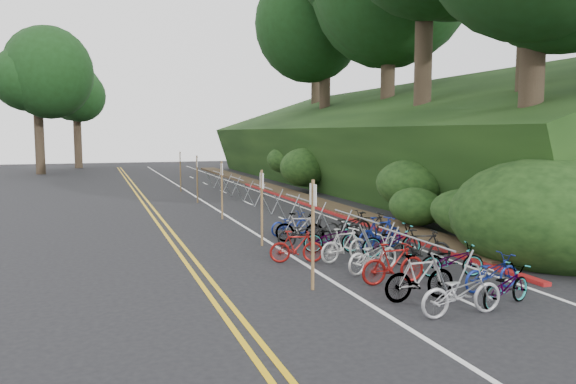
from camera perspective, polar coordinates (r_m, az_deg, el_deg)
name	(u,v)px	position (r m, az deg, el deg)	size (l,w,h in m)	color
ground	(297,287)	(13.72, 0.93, -9.60)	(120.00, 120.00, 0.00)	black
road_markings	(228,222)	(23.39, -6.14, -3.07)	(7.47, 80.00, 0.01)	gold
red_curb	(323,210)	(26.72, 3.58, -1.81)	(0.25, 28.00, 0.10)	maroon
embankment	(386,151)	(36.01, 9.97, 4.16)	(14.30, 48.14, 9.11)	black
tree_cluster	(322,2)	(38.22, 3.49, 18.70)	(33.00, 54.50, 19.38)	#2D2319
bike_rack_front	(413,248)	(14.29, 12.56, -5.60)	(1.12, 3.44, 1.13)	gray
bike_racks_rest	(263,193)	(26.66, -2.61, -0.08)	(1.14, 23.00, 1.17)	gray
signpost_near	(313,228)	(13.15, 2.55, -3.62)	(0.08, 0.40, 2.62)	brown
signposts_rest	(208,180)	(27.00, -8.11, 1.17)	(0.08, 18.40, 2.50)	brown
bike_front	(296,247)	(16.07, 0.87, -5.57)	(1.54, 0.44, 0.93)	maroon
bike_valet	(378,246)	(16.24, 9.10, -5.44)	(3.18, 11.39, 1.07)	#9E9EA3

